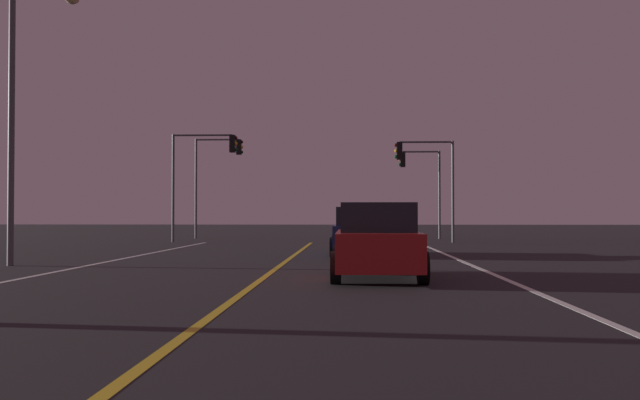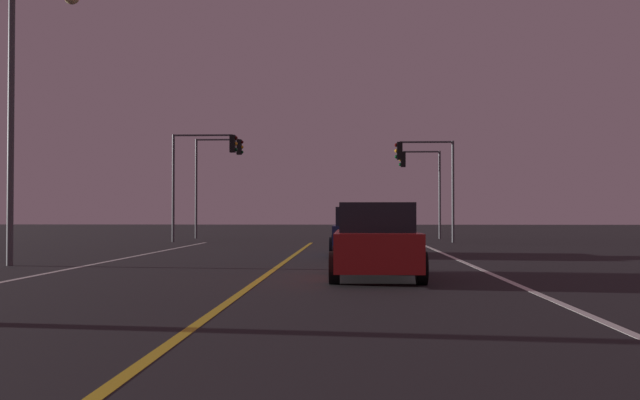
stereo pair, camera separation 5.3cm
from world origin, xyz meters
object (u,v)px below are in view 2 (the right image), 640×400
object	(u,v)px
car_ahead_far	(359,232)
traffic_light_far_right	(420,174)
traffic_light_near_right	(425,167)
street_lamp_left_mid	(27,89)
traffic_light_far_left	(218,165)
car_lead_same_lane	(376,242)
traffic_light_near_left	(204,162)

from	to	relation	value
car_ahead_far	traffic_light_far_right	size ratio (longest dim) A/B	0.83
traffic_light_near_right	street_lamp_left_mid	world-z (taller)	street_lamp_left_mid
car_ahead_far	traffic_light_far_left	world-z (taller)	traffic_light_far_left
car_ahead_far	street_lamp_left_mid	bearing A→B (deg)	121.12
traffic_light_far_right	traffic_light_far_left	xyz separation A→B (m)	(-12.00, -0.00, 0.54)
traffic_light_far_left	car_lead_same_lane	bearing A→B (deg)	-72.01
car_ahead_far	street_lamp_left_mid	xyz separation A→B (m)	(-9.42, -5.69, 4.16)
traffic_light_near_left	traffic_light_far_right	bearing A→B (deg)	25.18
traffic_light_far_right	car_ahead_far	bearing A→B (deg)	77.37
traffic_light_far_right	traffic_light_near_left	bearing A→B (deg)	25.18
car_lead_same_lane	traffic_light_near_left	xyz separation A→B (m)	(-8.20, 20.69, 3.35)
traffic_light_near_right	traffic_light_far_left	bearing A→B (deg)	-25.17
traffic_light_near_right	car_lead_same_lane	bearing A→B (deg)	81.20
car_ahead_far	traffic_light_far_left	distance (m)	19.10
traffic_light_far_right	traffic_light_far_left	bearing A→B (deg)	0.00
traffic_light_far_right	street_lamp_left_mid	xyz separation A→B (m)	(-13.20, -22.56, 1.15)
car_lead_same_lane	traffic_light_far_left	distance (m)	27.76
traffic_light_near_right	traffic_light_near_left	world-z (taller)	traffic_light_near_left
traffic_light_near_left	car_lead_same_lane	bearing A→B (deg)	-68.37
traffic_light_far_right	street_lamp_left_mid	bearing A→B (deg)	59.67
traffic_light_near_right	traffic_light_far_left	xyz separation A→B (m)	(-11.70, 5.50, 0.50)
car_ahead_far	traffic_light_near_right	distance (m)	12.28
car_lead_same_lane	car_ahead_far	distance (m)	9.31
car_ahead_far	traffic_light_near_left	distance (m)	14.26
traffic_light_near_left	traffic_light_far_right	size ratio (longest dim) A/B	1.08
traffic_light_near_right	traffic_light_far_right	xyz separation A→B (m)	(0.30, 5.50, -0.04)
traffic_light_far_right	car_lead_same_lane	bearing A→B (deg)	82.39
traffic_light_near_left	traffic_light_near_right	bearing A→B (deg)	0.00
traffic_light_far_left	street_lamp_left_mid	distance (m)	22.60
traffic_light_near_right	traffic_light_far_left	distance (m)	12.94
car_lead_same_lane	traffic_light_near_left	size ratio (longest dim) A/B	0.77
traffic_light_far_left	traffic_light_far_right	bearing A→B (deg)	0.00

